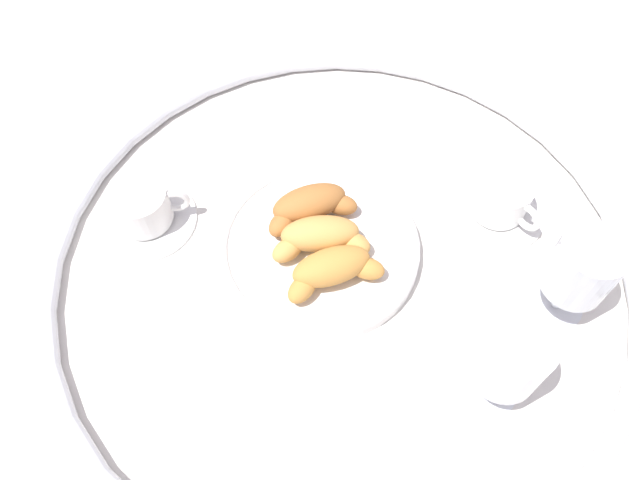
{
  "coord_description": "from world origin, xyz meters",
  "views": [
    {
      "loc": [
        0.03,
        0.39,
        0.69
      ],
      "look_at": [
        0.03,
        -0.02,
        0.03
      ],
      "focal_mm": 33.77,
      "sensor_mm": 36.0,
      "label": 1
    }
  ],
  "objects_px": {
    "pastry_plate": "(320,247)",
    "juice_glass_left": "(510,359)",
    "croissant_extra": "(332,269)",
    "coffee_cup_near": "(500,201)",
    "croissant_small": "(320,236)",
    "coffee_cup_far": "(144,210)",
    "croissant_large": "(310,205)",
    "juice_glass_right": "(582,270)"
  },
  "relations": [
    {
      "from": "pastry_plate",
      "to": "juice_glass_left",
      "type": "xyz_separation_m",
      "value": [
        -0.2,
        0.19,
        0.08
      ]
    },
    {
      "from": "croissant_extra",
      "to": "coffee_cup_near",
      "type": "relative_size",
      "value": 0.95
    },
    {
      "from": "croissant_small",
      "to": "coffee_cup_far",
      "type": "distance_m",
      "value": 0.24
    },
    {
      "from": "croissant_large",
      "to": "coffee_cup_near",
      "type": "xyz_separation_m",
      "value": [
        -0.26,
        -0.02,
        -0.02
      ]
    },
    {
      "from": "pastry_plate",
      "to": "coffee_cup_far",
      "type": "distance_m",
      "value": 0.24
    },
    {
      "from": "croissant_small",
      "to": "coffee_cup_near",
      "type": "xyz_separation_m",
      "value": [
        -0.24,
        -0.07,
        -0.02
      ]
    },
    {
      "from": "croissant_small",
      "to": "croissant_extra",
      "type": "relative_size",
      "value": 1.05
    },
    {
      "from": "croissant_large",
      "to": "juice_glass_right",
      "type": "distance_m",
      "value": 0.34
    },
    {
      "from": "juice_glass_left",
      "to": "pastry_plate",
      "type": "bearing_deg",
      "value": -43.85
    },
    {
      "from": "pastry_plate",
      "to": "croissant_large",
      "type": "height_order",
      "value": "croissant_large"
    },
    {
      "from": "pastry_plate",
      "to": "juice_glass_right",
      "type": "distance_m",
      "value": 0.32
    },
    {
      "from": "croissant_large",
      "to": "juice_glass_left",
      "type": "bearing_deg",
      "value": 131.76
    },
    {
      "from": "croissant_small",
      "to": "juice_glass_right",
      "type": "relative_size",
      "value": 0.98
    },
    {
      "from": "pastry_plate",
      "to": "coffee_cup_near",
      "type": "xyz_separation_m",
      "value": [
        -0.24,
        -0.06,
        0.01
      ]
    },
    {
      "from": "croissant_extra",
      "to": "juice_glass_right",
      "type": "relative_size",
      "value": 0.93
    },
    {
      "from": "croissant_large",
      "to": "croissant_small",
      "type": "height_order",
      "value": "same"
    },
    {
      "from": "croissant_large",
      "to": "juice_glass_right",
      "type": "bearing_deg",
      "value": 157.58
    },
    {
      "from": "croissant_extra",
      "to": "croissant_small",
      "type": "bearing_deg",
      "value": -73.33
    },
    {
      "from": "croissant_small",
      "to": "juice_glass_right",
      "type": "distance_m",
      "value": 0.31
    },
    {
      "from": "coffee_cup_near",
      "to": "pastry_plate",
      "type": "bearing_deg",
      "value": 14.3
    },
    {
      "from": "pastry_plate",
      "to": "coffee_cup_near",
      "type": "height_order",
      "value": "coffee_cup_near"
    },
    {
      "from": "croissant_large",
      "to": "coffee_cup_near",
      "type": "relative_size",
      "value": 0.95
    },
    {
      "from": "croissant_extra",
      "to": "juice_glass_left",
      "type": "bearing_deg",
      "value": 142.94
    },
    {
      "from": "pastry_plate",
      "to": "croissant_small",
      "type": "bearing_deg",
      "value": 94.74
    },
    {
      "from": "juice_glass_right",
      "to": "croissant_large",
      "type": "bearing_deg",
      "value": -22.42
    },
    {
      "from": "coffee_cup_far",
      "to": "pastry_plate",
      "type": "bearing_deg",
      "value": 167.57
    },
    {
      "from": "juice_glass_left",
      "to": "juice_glass_right",
      "type": "relative_size",
      "value": 1.0
    },
    {
      "from": "croissant_small",
      "to": "juice_glass_left",
      "type": "relative_size",
      "value": 0.98
    },
    {
      "from": "pastry_plate",
      "to": "croissant_extra",
      "type": "relative_size",
      "value": 2.02
    },
    {
      "from": "juice_glass_right",
      "to": "croissant_small",
      "type": "bearing_deg",
      "value": -14.94
    },
    {
      "from": "croissant_large",
      "to": "juice_glass_left",
      "type": "xyz_separation_m",
      "value": [
        -0.21,
        0.23,
        0.05
      ]
    },
    {
      "from": "coffee_cup_near",
      "to": "croissant_large",
      "type": "bearing_deg",
      "value": 3.84
    },
    {
      "from": "pastry_plate",
      "to": "coffee_cup_far",
      "type": "bearing_deg",
      "value": -12.43
    },
    {
      "from": "pastry_plate",
      "to": "croissant_small",
      "type": "distance_m",
      "value": 0.03
    },
    {
      "from": "juice_glass_left",
      "to": "juice_glass_right",
      "type": "xyz_separation_m",
      "value": [
        -0.1,
        -0.11,
        -0.0
      ]
    },
    {
      "from": "pastry_plate",
      "to": "croissant_extra",
      "type": "xyz_separation_m",
      "value": [
        -0.01,
        0.05,
        0.03
      ]
    },
    {
      "from": "croissant_large",
      "to": "juice_glass_left",
      "type": "height_order",
      "value": "juice_glass_left"
    },
    {
      "from": "pastry_plate",
      "to": "coffee_cup_near",
      "type": "bearing_deg",
      "value": -165.7
    },
    {
      "from": "croissant_extra",
      "to": "pastry_plate",
      "type": "bearing_deg",
      "value": -74.04
    },
    {
      "from": "coffee_cup_far",
      "to": "juice_glass_right",
      "type": "xyz_separation_m",
      "value": [
        -0.53,
        0.13,
        0.07
      ]
    },
    {
      "from": "pastry_plate",
      "to": "juice_glass_right",
      "type": "relative_size",
      "value": 1.87
    },
    {
      "from": "pastry_plate",
      "to": "coffee_cup_far",
      "type": "xyz_separation_m",
      "value": [
        0.24,
        -0.05,
        0.01
      ]
    }
  ]
}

